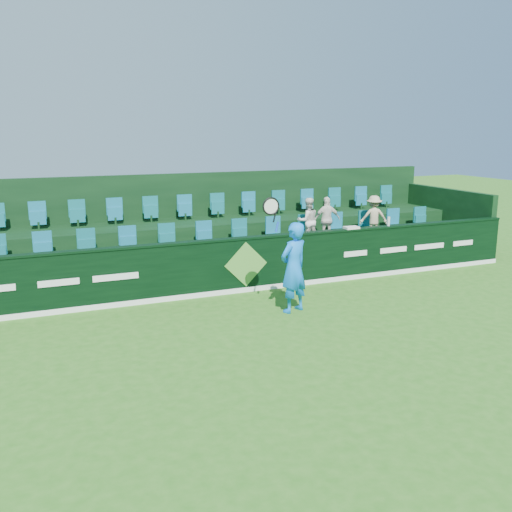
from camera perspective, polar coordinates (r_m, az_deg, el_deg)
name	(u,v)px	position (r m, az deg, el deg)	size (l,w,h in m)	color
ground	(325,347)	(10.63, 6.93, -9.06)	(60.00, 60.00, 0.00)	#286919
sponsor_hoarding	(244,264)	(13.87, -1.17, -0.84)	(16.00, 0.25, 1.35)	black
stand_tier_front	(229,265)	(14.93, -2.74, -0.95)	(16.00, 2.00, 0.80)	black
stand_tier_back	(206,243)	(16.64, -5.01, 1.31)	(16.00, 1.80, 1.30)	black
stand_rear	(201,221)	(16.95, -5.51, 3.47)	(16.00, 4.10, 2.60)	black
seat_row_front	(223,237)	(15.15, -3.29, 1.95)	(13.50, 0.50, 0.60)	#156A87
seat_row_back	(202,209)	(16.76, -5.39, 4.69)	(13.50, 0.50, 0.60)	#156A87
tennis_player	(293,267)	(12.28, 3.76, -1.11)	(1.24, 0.70, 2.59)	#0E74EF
spectator_left	(308,221)	(15.68, 5.20, 3.52)	(0.62, 0.48, 1.27)	silver
spectator_middle	(327,220)	(15.97, 7.11, 3.64)	(0.74, 0.31, 1.27)	white
spectator_right	(374,217)	(16.79, 11.68, 3.85)	(0.79, 0.46, 1.23)	tan
towel	(351,228)	(15.08, 9.52, 2.82)	(0.38, 0.25, 0.06)	white
drinks_bottle	(389,221)	(15.71, 13.12, 3.40)	(0.08, 0.08, 0.25)	silver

